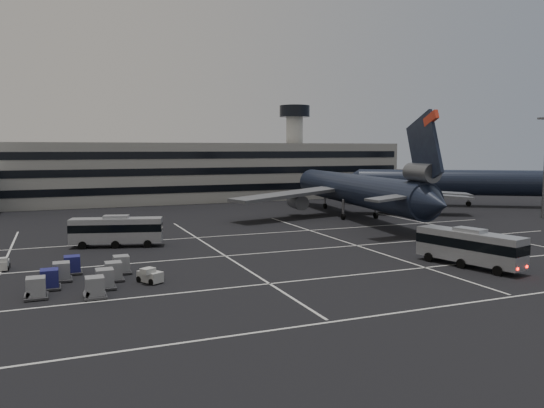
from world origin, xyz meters
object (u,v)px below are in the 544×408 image
(bus_near, at_px, (469,246))
(uld_cluster, at_px, (83,275))
(trijet_main, at_px, (357,190))
(bus_far, at_px, (117,230))
(tug_a, at_px, (2,264))

(bus_near, height_order, uld_cluster, bus_near)
(trijet_main, relative_size, bus_far, 4.84)
(bus_near, relative_size, bus_far, 1.03)
(trijet_main, relative_size, tug_a, 26.33)
(trijet_main, height_order, bus_far, trijet_main)
(bus_far, bearing_deg, tug_a, 141.37)
(bus_near, relative_size, tug_a, 5.58)
(bus_near, distance_m, bus_far, 43.02)
(trijet_main, distance_m, tug_a, 60.61)
(trijet_main, bearing_deg, bus_near, -97.02)
(bus_near, bearing_deg, bus_far, 127.66)
(trijet_main, xyz_separation_m, tug_a, (-56.27, -22.04, -4.64))
(uld_cluster, bearing_deg, trijet_main, 33.02)
(tug_a, bearing_deg, bus_far, 37.70)
(bus_far, xyz_separation_m, tug_a, (-12.58, -9.19, -1.64))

